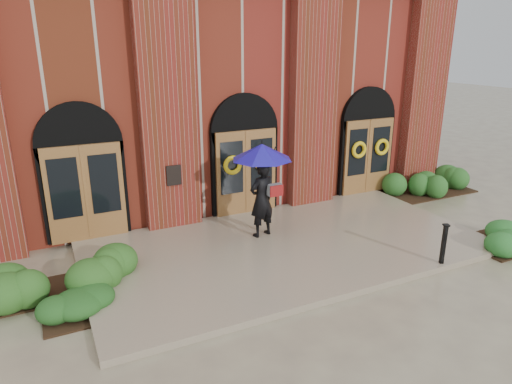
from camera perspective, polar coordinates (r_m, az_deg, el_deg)
ground at (r=11.72m, az=4.40°, el=-7.38°), size 90.00×90.00×0.00m
landing at (r=11.80m, az=4.04°, el=-6.77°), size 10.00×5.30×0.15m
church_building at (r=18.74m, az=-9.26°, el=13.23°), size 16.20×12.53×7.00m
man_with_umbrella at (r=11.65m, az=0.75°, el=2.45°), size 1.87×1.87×2.48m
metal_post at (r=11.40m, az=22.42°, el=-5.91°), size 0.17×0.17×0.97m
hedge_wall_left at (r=10.68m, az=-22.34°, el=-9.32°), size 2.82×1.13×0.72m
hedge_wall_right at (r=17.11m, az=21.05°, el=1.11°), size 2.94×1.17×0.75m
hedge_front_left at (r=9.77m, az=-21.13°, el=-12.73°), size 1.29×1.10×0.45m
hedge_front_right at (r=13.54m, az=28.09°, el=-4.70°), size 1.58×1.35×0.56m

